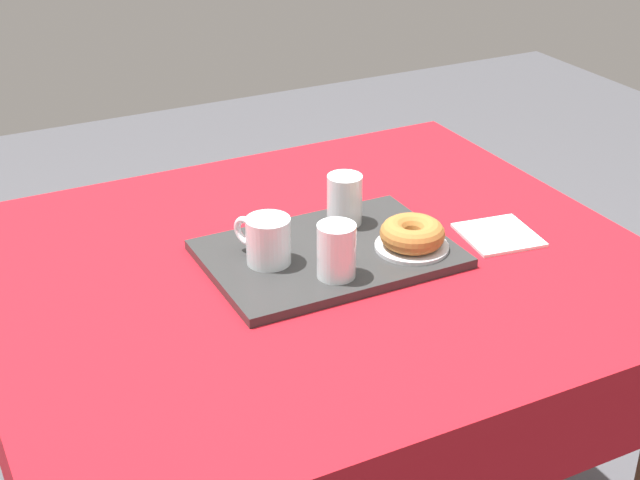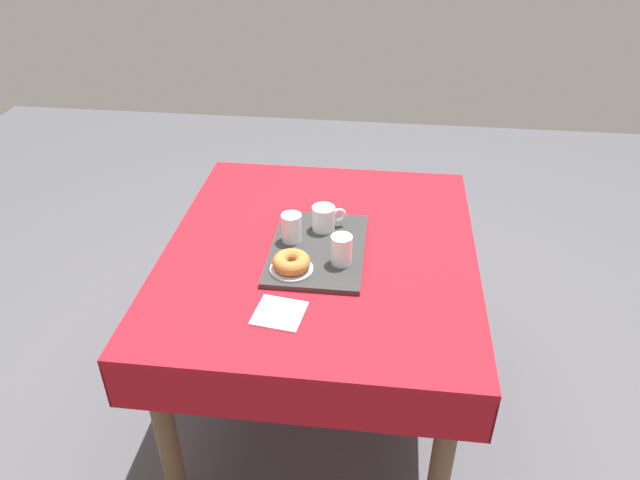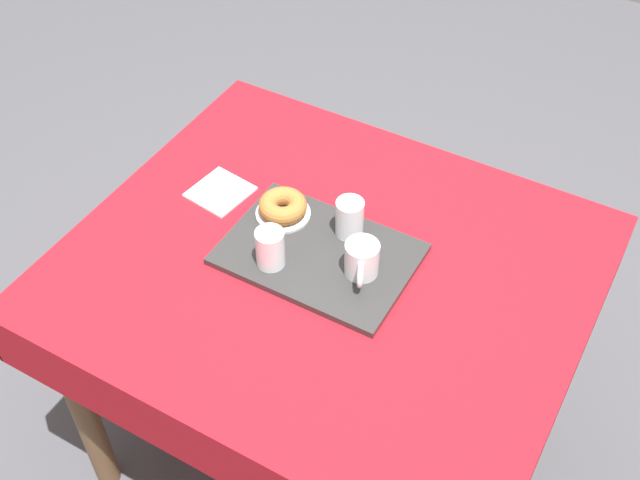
% 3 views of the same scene
% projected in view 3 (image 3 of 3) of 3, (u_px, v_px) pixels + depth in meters
% --- Properties ---
extents(ground_plane, '(6.00, 6.00, 0.00)m').
position_uv_depth(ground_plane, '(326.00, 441.00, 2.35)').
color(ground_plane, '#47474C').
extents(dining_table, '(1.14, 0.99, 0.77)m').
position_uv_depth(dining_table, '(327.00, 297.00, 1.88)').
color(dining_table, '#A8141E').
rests_on(dining_table, ground).
extents(serving_tray, '(0.42, 0.29, 0.02)m').
position_uv_depth(serving_tray, '(319.00, 254.00, 1.80)').
color(serving_tray, '#2D2D2D').
rests_on(serving_tray, dining_table).
extents(tea_mug_left, '(0.08, 0.11, 0.08)m').
position_uv_depth(tea_mug_left, '(362.00, 260.00, 1.72)').
color(tea_mug_left, white).
rests_on(tea_mug_left, serving_tray).
extents(water_glass_near, '(0.06, 0.06, 0.09)m').
position_uv_depth(water_glass_near, '(350.00, 219.00, 1.80)').
color(water_glass_near, white).
rests_on(water_glass_near, serving_tray).
extents(water_glass_far, '(0.06, 0.06, 0.09)m').
position_uv_depth(water_glass_far, '(270.00, 249.00, 1.74)').
color(water_glass_far, white).
rests_on(water_glass_far, serving_tray).
extents(donut_plate_left, '(0.13, 0.13, 0.01)m').
position_uv_depth(donut_plate_left, '(283.00, 214.00, 1.87)').
color(donut_plate_left, silver).
rests_on(donut_plate_left, serving_tray).
extents(sugar_donut_left, '(0.11, 0.11, 0.04)m').
position_uv_depth(sugar_donut_left, '(283.00, 206.00, 1.85)').
color(sugar_donut_left, '#A3662D').
rests_on(sugar_donut_left, donut_plate_left).
extents(paper_napkin, '(0.15, 0.15, 0.01)m').
position_uv_depth(paper_napkin, '(220.00, 192.00, 1.95)').
color(paper_napkin, white).
rests_on(paper_napkin, dining_table).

